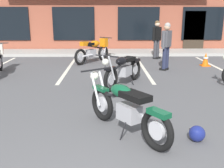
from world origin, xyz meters
TOP-DOWN VIEW (x-y plane):
  - ground_plane at (0.00, 3.67)m, footprint 80.00×80.00m
  - sidewalk_kerb at (0.00, 11.32)m, footprint 22.00×1.80m
  - brick_storefront_building at (0.00, 15.02)m, footprint 16.99×6.47m
  - painted_stall_lines at (-0.00, 7.72)m, footprint 14.10×4.80m
  - motorcycle_foreground_classic at (0.34, 2.19)m, footprint 1.43×1.82m
  - motorcycle_red_sportbike at (0.50, 5.28)m, footprint 1.35×1.86m
  - motorcycle_black_cruiser at (-0.50, 9.01)m, footprint 1.50×1.78m
  - person_in_black_shirt at (2.13, 7.33)m, footprint 0.44×0.54m
  - person_in_shorts_foreground at (2.25, 9.83)m, footprint 0.48×0.51m
  - helmet_on_pavement at (1.47, 1.86)m, footprint 0.26×0.26m
  - traffic_cone at (3.86, 8.08)m, footprint 0.34×0.34m

SIDE VIEW (x-z plane):
  - ground_plane at x=0.00m, z-range 0.00..0.00m
  - painted_stall_lines at x=0.00m, z-range 0.00..0.01m
  - sidewalk_kerb at x=0.00m, z-range 0.00..0.14m
  - helmet_on_pavement at x=1.47m, z-range 0.00..0.26m
  - traffic_cone at x=3.86m, z-range -0.01..0.52m
  - motorcycle_foreground_classic at x=0.34m, z-range -0.03..0.95m
  - motorcycle_red_sportbike at x=0.50m, z-range -0.03..0.95m
  - motorcycle_black_cruiser at x=-0.50m, z-range 0.04..1.02m
  - person_in_black_shirt at x=2.13m, z-range 0.11..1.79m
  - person_in_shorts_foreground at x=2.25m, z-range 0.11..1.79m
  - brick_storefront_building at x=0.00m, z-range 0.00..4.02m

